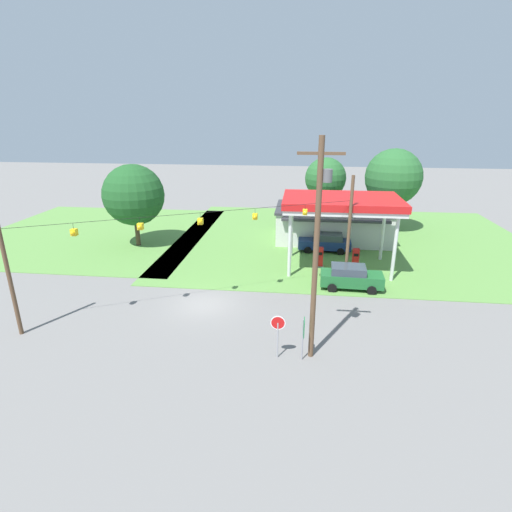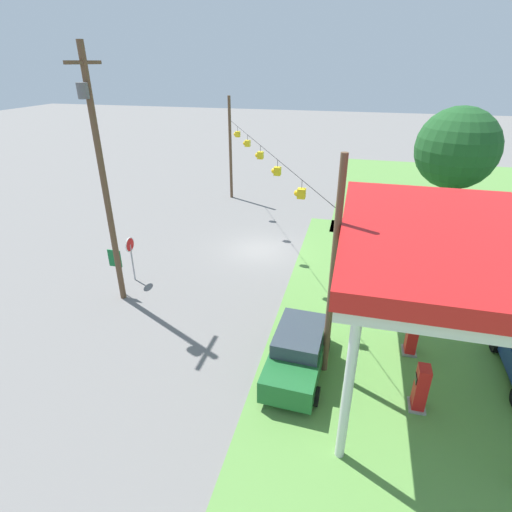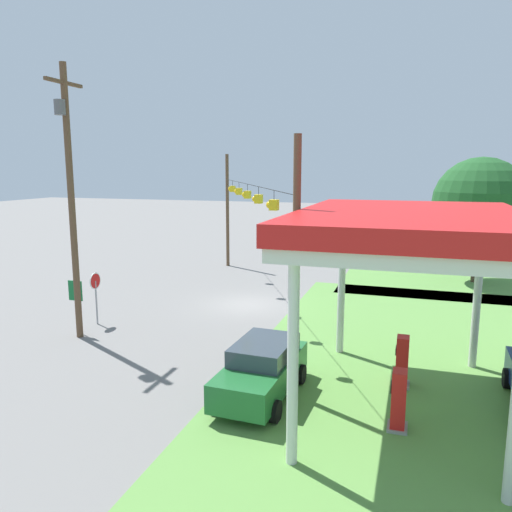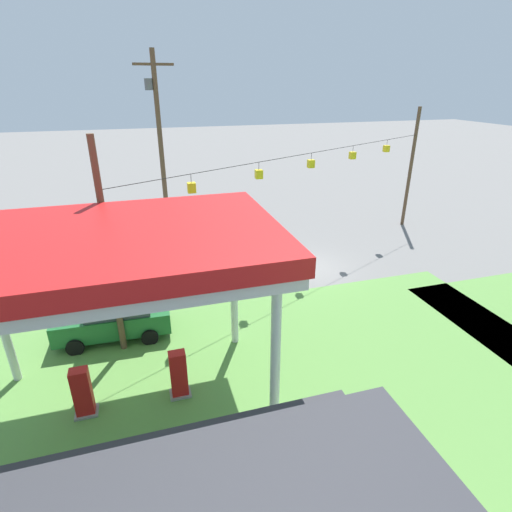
% 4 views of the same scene
% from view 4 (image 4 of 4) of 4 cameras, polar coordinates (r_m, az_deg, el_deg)
% --- Properties ---
extents(ground_plane, '(160.00, 160.00, 0.00)m').
position_cam_4_polar(ground_plane, '(23.22, 7.05, -1.64)').
color(ground_plane, slate).
extents(gas_station_canopy, '(9.44, 6.32, 6.10)m').
position_cam_4_polar(gas_station_canopy, '(11.75, -20.01, 0.74)').
color(gas_station_canopy, silver).
rests_on(gas_station_canopy, ground).
extents(fuel_pump_near, '(0.71, 0.56, 1.77)m').
position_cam_4_polar(fuel_pump_near, '(14.15, -10.98, -16.42)').
color(fuel_pump_near, gray).
rests_on(fuel_pump_near, ground).
extents(fuel_pump_far, '(0.71, 0.56, 1.77)m').
position_cam_4_polar(fuel_pump_far, '(14.35, -23.51, -17.60)').
color(fuel_pump_far, gray).
rests_on(fuel_pump_far, ground).
extents(car_at_pumps_front, '(4.65, 2.25, 1.79)m').
position_cam_4_polar(car_at_pumps_front, '(17.67, -19.55, -8.18)').
color(car_at_pumps_front, '#1E602D').
rests_on(car_at_pumps_front, ground).
extents(car_at_pumps_rear, '(4.96, 2.21, 1.78)m').
position_cam_4_polar(car_at_pumps_rear, '(11.10, -12.05, -30.55)').
color(car_at_pumps_rear, navy).
rests_on(car_at_pumps_rear, ground).
extents(stop_sign_roadside, '(0.80, 0.08, 2.50)m').
position_cam_4_polar(stop_sign_roadside, '(26.35, -8.68, 5.62)').
color(stop_sign_roadside, '#99999E').
rests_on(stop_sign_roadside, ground).
extents(route_sign, '(0.10, 0.70, 2.40)m').
position_cam_4_polar(route_sign, '(26.32, -11.60, 5.14)').
color(route_sign, gray).
rests_on(route_sign, ground).
extents(utility_pole_main, '(2.20, 0.44, 11.52)m').
position_cam_4_polar(utility_pole_main, '(24.80, -13.53, 15.01)').
color(utility_pole_main, brown).
rests_on(utility_pole_main, ground).
extents(signal_span_gantry, '(20.21, 10.24, 8.33)m').
position_cam_4_polar(signal_span_gantry, '(21.68, 7.64, 9.50)').
color(signal_span_gantry, brown).
rests_on(signal_span_gantry, ground).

